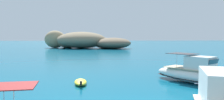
{
  "coord_description": "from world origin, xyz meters",
  "views": [
    {
      "loc": [
        -3.67,
        -11.78,
        4.41
      ],
      "look_at": [
        -1.74,
        17.53,
        2.58
      ],
      "focal_mm": 36.13,
      "sensor_mm": 36.0,
      "label": 1
    }
  ],
  "objects": [
    {
      "name": "islet_small",
      "position": [
        1.1,
        68.5,
        1.9
      ],
      "size": [
        16.97,
        18.38,
        3.82
      ],
      "color": "#756651",
      "rests_on": "ground"
    },
    {
      "name": "motorboat_white",
      "position": [
        5.55,
        8.49,
        0.86
      ],
      "size": [
        7.16,
        8.51,
        2.71
      ],
      "color": "white",
      "rests_on": "ground"
    },
    {
      "name": "dinghy_tender",
      "position": [
        -5.2,
        8.62,
        0.22
      ],
      "size": [
        1.33,
        2.85,
        0.58
      ],
      "color": "yellow",
      "rests_on": "ground"
    },
    {
      "name": "islet_large",
      "position": [
        -11.66,
        71.3,
        2.83
      ],
      "size": [
        23.85,
        18.05,
        6.37
      ],
      "color": "#9E8966",
      "rests_on": "ground"
    }
  ]
}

